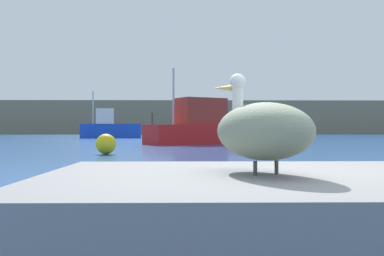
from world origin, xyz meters
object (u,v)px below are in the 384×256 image
at_px(fishing_boat_blue, 110,128).
at_px(mooring_buoy, 106,144).
at_px(fishing_boat_red, 205,128).
at_px(pelican, 261,130).

relative_size(fishing_boat_blue, mooring_buoy, 8.02).
relative_size(fishing_boat_red, mooring_buoy, 10.49).
distance_m(pelican, mooring_buoy, 13.26).
bearing_deg(fishing_boat_blue, mooring_buoy, 93.06).
xyz_separation_m(fishing_boat_blue, mooring_buoy, (4.59, -27.03, -0.62)).
relative_size(pelican, fishing_boat_blue, 0.23).
distance_m(pelican, fishing_boat_red, 23.52).
xyz_separation_m(fishing_boat_red, mooring_buoy, (-4.17, -10.74, -0.61)).
distance_m(pelican, fishing_boat_blue, 40.62).
bearing_deg(mooring_buoy, fishing_boat_red, 68.75).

